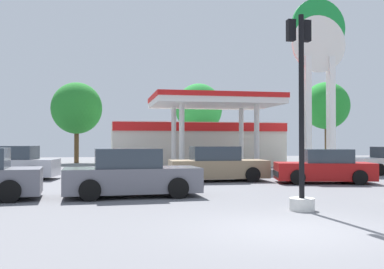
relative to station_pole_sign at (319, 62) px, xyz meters
The scene contains 11 objects.
ground_plane 22.23m from the station_pole_sign, 118.54° to the right, with size 90.00×90.00×0.00m, color slate.
gas_station 10.48m from the station_pole_sign, 141.24° to the left, with size 12.66×11.83×4.75m.
station_pole_sign is the anchor object (origin of this frame).
car_0 12.01m from the station_pole_sign, 116.05° to the right, with size 4.45×2.70×1.49m.
car_1 20.00m from the station_pole_sign, 166.15° to the right, with size 4.72×2.52×1.62m.
car_2 13.02m from the station_pole_sign, 140.77° to the right, with size 4.53×2.16×1.60m.
car_3 19.00m from the station_pole_sign, 136.77° to the right, with size 4.51×2.18×1.59m.
traffic_signal_0 19.01m from the station_pole_sign, 118.68° to the right, with size 0.66×0.69×5.19m.
tree_1 20.47m from the station_pole_sign, 143.43° to the left, with size 4.33×4.33×6.92m.
tree_2 13.43m from the station_pole_sign, 115.04° to the left, with size 4.23×4.23×7.08m.
tree_3 14.91m from the station_pole_sign, 60.21° to the left, with size 4.55×4.55×7.67m.
Camera 1 is at (-3.81, -8.47, 1.81)m, focal length 41.27 mm.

